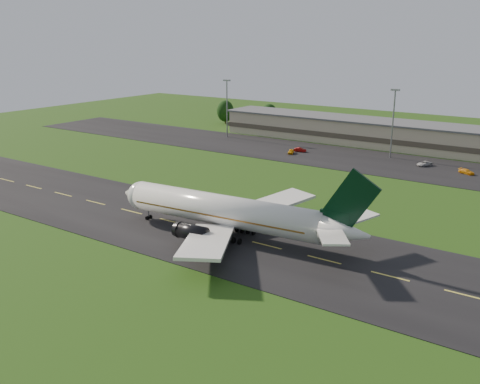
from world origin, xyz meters
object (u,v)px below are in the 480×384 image
Objects in this scene: terminal at (413,137)px; light_mast_west at (227,101)px; light_mast_centre at (393,115)px; service_vehicle_a at (291,151)px; service_vehicle_b at (300,150)px; service_vehicle_d at (467,172)px; airliner at (228,212)px; service_vehicle_c at (424,164)px.

light_mast_west is (-61.40, -16.18, 8.75)m from terminal.
service_vehicle_a is (-27.21, -11.86, -11.97)m from light_mast_centre.
service_vehicle_b reaches higher than service_vehicle_d.
terminal is at bearing 23.16° from service_vehicle_a.
service_vehicle_d is (83.33, -7.72, -12.02)m from light_mast_west.
service_vehicle_a is at bearing 119.60° from service_vehicle_d.
terminal is 33.98× the size of service_vehicle_d.
light_mast_centre is 5.17× the size of service_vehicle_a.
airliner is 96.19m from terminal.
service_vehicle_b is at bearing -149.96° from service_vehicle_c.
service_vehicle_c is at bearing -10.87° from service_vehicle_a.
service_vehicle_c is 12.24m from service_vehicle_d.
light_mast_west reaches higher than service_vehicle_d.
terminal is 36.72m from service_vehicle_b.
service_vehicle_a reaches higher than service_vehicle_b.
service_vehicle_b is 49.52m from service_vehicle_d.
light_mast_west is 60.00m from light_mast_centre.
service_vehicle_d is (21.93, -23.90, -3.27)m from terminal.
service_vehicle_b is 0.83× the size of service_vehicle_c.
service_vehicle_c is at bearing -64.37° from terminal.
service_vehicle_a is 0.85× the size of service_vehicle_c.
airliner reaches higher than service_vehicle_b.
service_vehicle_a reaches higher than service_vehicle_c.
service_vehicle_c is (13.82, 75.16, -3.92)m from airliner.
airliner is 2.52× the size of light_mast_centre.
light_mast_west is (-57.63, 79.93, 8.08)m from airliner.
light_mast_centre reaches higher than terminal.
service_vehicle_b is (-23.82, 72.10, -3.93)m from airliner.
service_vehicle_b is at bearing -138.97° from terminal.
terminal is 18.45m from light_mast_centre.
service_vehicle_a is 1.03× the size of service_vehicle_b.
light_mast_centre is (60.00, 0.00, 0.00)m from light_mast_west.
service_vehicle_b is (1.03, 4.03, -0.04)m from service_vehicle_a.
light_mast_west is at bearing 138.85° from service_vehicle_a.
service_vehicle_d is (25.70, 72.21, -3.94)m from airliner.
service_vehicle_b is 0.90× the size of service_vehicle_d.
service_vehicle_d is (49.52, 0.11, -0.01)m from service_vehicle_b.
service_vehicle_c is (11.45, -4.76, -12.00)m from light_mast_centre.
light_mast_west is 36.86m from service_vehicle_a.
light_mast_centre is (2.37, 79.93, 8.08)m from airliner.
light_mast_west is 1.00× the size of light_mast_centre.
service_vehicle_c is (37.64, 3.06, 0.01)m from service_vehicle_b.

